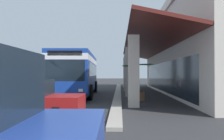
% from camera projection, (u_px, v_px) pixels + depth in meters
% --- Properties ---
extents(ground, '(120.00, 120.00, 0.00)m').
position_uv_depth(ground, '(166.00, 92.00, 22.87)').
color(ground, '#2D2D30').
extents(curb_strip, '(28.99, 0.50, 0.12)m').
position_uv_depth(curb_strip, '(118.00, 92.00, 21.96)').
color(curb_strip, '#9E998E').
rests_on(curb_strip, ground).
extents(transit_bus, '(11.32, 3.16, 3.34)m').
position_uv_depth(transit_bus, '(77.00, 71.00, 19.86)').
color(transit_bus, '#193D9E').
rests_on(transit_bus, ground).
extents(parked_sedan_red, '(2.45, 4.40, 1.47)m').
position_uv_depth(parked_sedan_red, '(18.00, 100.00, 9.03)').
color(parked_sedan_red, maroon).
rests_on(parked_sedan_red, ground).
extents(potted_palm, '(1.61, 2.04, 2.33)m').
position_uv_depth(potted_palm, '(137.00, 91.00, 16.02)').
color(potted_palm, brown).
rests_on(potted_palm, ground).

